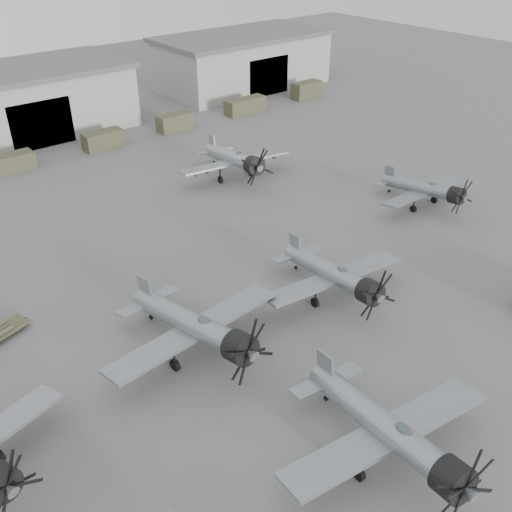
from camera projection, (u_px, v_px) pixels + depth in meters
The scene contains 13 objects.
ground at pixel (372, 378), 37.70m from camera, with size 220.00×220.00×0.00m, color #5A5A58.
hangar_center at pixel (20, 102), 76.25m from camera, with size 29.00×14.80×8.70m.
hangar_right at pixel (243, 61), 96.82m from camera, with size 29.00×14.80×8.70m.
support_truck_3 at pixel (8, 164), 66.61m from camera, with size 5.97×2.20×2.01m, color #47472E.
support_truck_4 at pixel (103, 140), 73.14m from camera, with size 5.10×2.20×2.23m, color #46462D.
support_truck_5 at pixel (175, 122), 78.99m from camera, with size 4.96×2.20×2.31m, color #4B4A31.
support_truck_6 at pixel (245, 106), 85.79m from camera, with size 6.57×2.20×2.20m, color #494830.
support_truck_7 at pixel (306, 90), 92.56m from camera, with size 5.10×2.20×2.57m, color #47472E.
aircraft_near_1 at pixel (393, 434), 30.60m from camera, with size 13.49×12.14×5.36m.
aircraft_mid_1 at pixel (199, 328), 38.24m from camera, with size 13.77×12.39×5.48m.
aircraft_mid_2 at pixel (337, 276), 44.06m from camera, with size 12.47×11.22×4.96m.
aircraft_mid_3 at pixel (427, 189), 58.03m from camera, with size 11.22×10.09×4.50m.
aircraft_far_1 at pixel (236, 160), 63.92m from camera, with size 13.39×12.05×5.32m.
Camera 1 is at (-23.70, -16.70, 26.57)m, focal length 40.00 mm.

